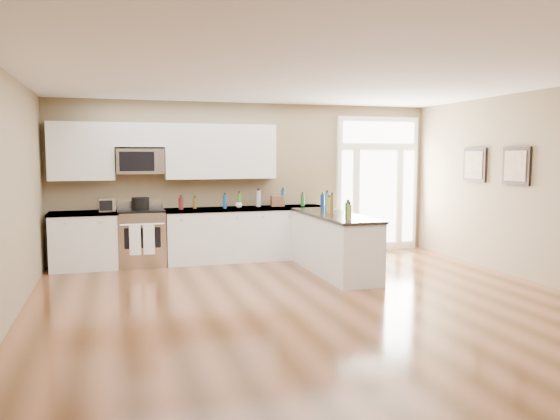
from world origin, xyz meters
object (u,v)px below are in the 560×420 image
at_px(peninsula_cabinet, 334,246).
at_px(stockpot, 140,203).
at_px(kitchen_range, 142,238).
at_px(toaster_oven, 106,205).

relative_size(peninsula_cabinet, stockpot, 7.98).
distance_m(peninsula_cabinet, kitchen_range, 3.23).
relative_size(peninsula_cabinet, kitchen_range, 2.15).
bearing_deg(toaster_oven, peninsula_cabinet, -34.27).
distance_m(peninsula_cabinet, toaster_oven, 3.76).
distance_m(kitchen_range, toaster_oven, 0.80).
relative_size(stockpot, toaster_oven, 1.12).
xyz_separation_m(stockpot, toaster_oven, (-0.55, -0.06, -0.01)).
bearing_deg(kitchen_range, toaster_oven, -172.92).
bearing_deg(stockpot, peninsula_cabinet, -26.41).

